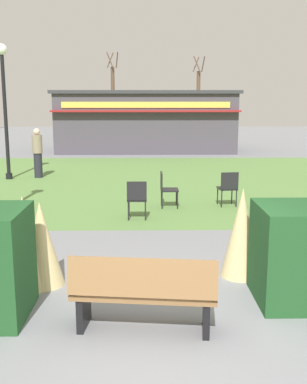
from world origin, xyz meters
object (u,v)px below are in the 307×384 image
object	(u,v)px
cafe_chair_east	(137,197)
tree_center_bg	(198,101)
cafe_chair_west	(228,186)
tree_right_bg	(113,98)
lamppost_far	(4,96)
cafe_chair_center	(166,187)
person_standing	(38,153)
parked_car_west_slot	(97,128)
food_kiosk	(146,121)
park_bench	(143,293)

from	to	relation	value
cafe_chair_east	tree_center_bg	distance (m)	26.08
cafe_chair_west	tree_right_bg	world-z (taller)	tree_right_bg
lamppost_far	cafe_chair_center	world-z (taller)	lamppost_far
tree_right_bg	cafe_chair_west	bearing A→B (deg)	-79.53
person_standing	lamppost_far	bearing A→B (deg)	-89.33
lamppost_far	parked_car_west_slot	distance (m)	17.00
lamppost_far	cafe_chair_center	xyz separation A→B (m)	(5.13, -4.29, -2.23)
cafe_chair_east	tree_center_bg	size ratio (longest dim) A/B	0.16
food_kiosk	cafe_chair_center	xyz separation A→B (m)	(0.50, -13.10, -1.01)
cafe_chair_center	cafe_chair_west	bearing A→B (deg)	2.87
cafe_chair_west	parked_car_west_slot	world-z (taller)	parked_car_west_slot
cafe_chair_east	tree_right_bg	bearing A→B (deg)	95.03
food_kiosk	cafe_chair_east	bearing A→B (deg)	-90.80
food_kiosk	tree_right_bg	bearing A→B (deg)	102.04
tree_right_bg	person_standing	bearing A→B (deg)	-93.45
lamppost_far	person_standing	world-z (taller)	lamppost_far
cafe_chair_west	tree_center_bg	world-z (taller)	tree_center_bg
cafe_chair_west	cafe_chair_east	bearing A→B (deg)	-150.79
cafe_chair_west	parked_car_west_slot	xyz separation A→B (m)	(-5.40, 21.03, 0.12)
cafe_chair_east	cafe_chair_center	world-z (taller)	same
cafe_chair_west	person_standing	size ratio (longest dim) A/B	0.53
lamppost_far	food_kiosk	bearing A→B (deg)	62.27
cafe_chair_east	food_kiosk	bearing A→B (deg)	89.20
cafe_chair_east	person_standing	bearing A→B (deg)	121.24
lamppost_far	food_kiosk	world-z (taller)	lamppost_far
parked_car_west_slot	cafe_chair_center	bearing A→B (deg)	-79.72
cafe_chair_center	tree_center_bg	xyz separation A→B (m)	(3.42, 24.49, 1.96)
cafe_chair_center	parked_car_west_slot	size ratio (longest dim) A/B	0.21
park_bench	cafe_chair_center	xyz separation A→B (m)	(0.52, 6.42, 0.05)
parked_car_west_slot	lamppost_far	bearing A→B (deg)	-94.42
food_kiosk	parked_car_west_slot	xyz separation A→B (m)	(-3.33, 8.01, -0.89)
tree_right_bg	cafe_chair_east	bearing A→B (deg)	-84.97
cafe_chair_center	parked_car_west_slot	bearing A→B (deg)	100.28
person_standing	tree_center_bg	world-z (taller)	tree_center_bg
cafe_chair_west	person_standing	distance (m)	7.33
cafe_chair_west	park_bench	bearing A→B (deg)	-107.87
lamppost_far	parked_car_west_slot	bearing A→B (deg)	85.58
cafe_chair_east	cafe_chair_west	bearing A→B (deg)	29.21
parked_car_west_slot	cafe_chair_west	bearing A→B (deg)	-75.59
park_bench	cafe_chair_west	world-z (taller)	park_bench
parked_car_west_slot	tree_right_bg	bearing A→B (deg)	76.87
park_bench	tree_right_bg	distance (m)	31.34
park_bench	tree_right_bg	bearing A→B (deg)	94.52
cafe_chair_west	tree_center_bg	distance (m)	24.55
cafe_chair_center	lamppost_far	bearing A→B (deg)	140.09
cafe_chair_center	person_standing	distance (m)	6.22
food_kiosk	person_standing	size ratio (longest dim) A/B	5.40
cafe_chair_center	food_kiosk	bearing A→B (deg)	92.18
tree_right_bg	lamppost_far	bearing A→B (deg)	-96.00
lamppost_far	cafe_chair_center	bearing A→B (deg)	-39.91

